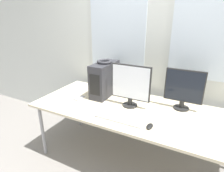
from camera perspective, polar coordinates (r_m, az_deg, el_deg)
The scene contains 9 objects.
wall_back at distance 2.43m, azimuth 13.80°, elevation 12.04°, with size 8.00×0.07×2.70m.
desk at distance 2.10m, azimuth 8.16°, elevation -8.14°, with size 2.39×0.92×0.73m.
pc_tower at distance 2.36m, azimuth -2.26°, elevation 2.07°, with size 0.19×0.47×0.42m.
headphones at distance 2.30m, azimuth -2.33°, elevation 7.45°, with size 0.18×0.18×0.03m.
monitor_main at distance 2.05m, azimuth 5.69°, elevation 0.40°, with size 0.45×0.17×0.48m.
monitor_right_near at distance 2.12m, azimuth 21.05°, elevation -0.78°, with size 0.40×0.17×0.44m.
keyboard at distance 1.89m, azimuth 2.32°, elevation -9.68°, with size 0.49×0.16×0.02m.
mouse at distance 1.79m, azimuth 11.41°, elevation -11.91°, with size 0.06×0.11×0.03m.
cell_phone at distance 2.36m, azimuth -9.93°, elevation -3.61°, with size 0.08×0.16×0.01m.
Camera 1 is at (0.57, -1.28, 1.70)m, focal length 30.00 mm.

